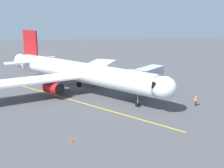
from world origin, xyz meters
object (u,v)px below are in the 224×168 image
object	(u,v)px
jet_bridge	(143,77)
ground_crew_marshaller	(196,101)
tug_near_nose	(94,72)
airplane	(79,72)
safety_cone_wing_port	(175,100)
safety_cone_nose_left	(71,140)
safety_cone_nose_right	(153,92)

from	to	relation	value
jet_bridge	ground_crew_marshaller	world-z (taller)	jet_bridge
jet_bridge	tug_near_nose	bearing A→B (deg)	-64.18
airplane	safety_cone_wing_port	xyz separation A→B (m)	(-17.32, 6.89, -3.73)
jet_bridge	safety_cone_nose_left	xyz separation A→B (m)	(11.68, 17.86, -3.49)
ground_crew_marshaller	tug_near_nose	world-z (taller)	ground_crew_marshaller
safety_cone_nose_left	tug_near_nose	bearing A→B (deg)	-94.06
airplane	ground_crew_marshaller	distance (m)	22.38
jet_bridge	tug_near_nose	xyz separation A→B (m)	(9.08, -18.77, -3.06)
safety_cone_nose_right	safety_cone_wing_port	size ratio (longest dim) A/B	1.00
tug_near_nose	safety_cone_wing_port	xyz separation A→B (m)	(-14.42, 22.13, -0.43)
safety_cone_nose_right	safety_cone_wing_port	xyz separation A→B (m)	(-3.03, 4.89, 0.00)
ground_crew_marshaller	safety_cone_nose_right	size ratio (longest dim) A/B	3.11
airplane	safety_cone_wing_port	world-z (taller)	airplane
tug_near_nose	safety_cone_nose_left	distance (m)	36.72
safety_cone_wing_port	ground_crew_marshaller	bearing A→B (deg)	137.08
safety_cone_nose_left	jet_bridge	bearing A→B (deg)	-123.20
airplane	safety_cone_nose_right	bearing A→B (deg)	172.01
jet_bridge	tug_near_nose	size ratio (longest dim) A/B	3.59
safety_cone_nose_right	safety_cone_wing_port	distance (m)	5.75
airplane	safety_cone_nose_left	xyz separation A→B (m)	(-0.30, 21.39, -3.73)
ground_crew_marshaller	safety_cone_nose_right	world-z (taller)	ground_crew_marshaller
jet_bridge	airplane	bearing A→B (deg)	-16.45
tug_near_nose	safety_cone_nose_right	bearing A→B (deg)	123.47
safety_cone_nose_left	safety_cone_nose_right	bearing A→B (deg)	-125.83
airplane	tug_near_nose	distance (m)	15.85
safety_cone_nose_left	safety_cone_nose_right	xyz separation A→B (m)	(-14.00, -19.39, 0.00)
safety_cone_nose_left	ground_crew_marshaller	bearing A→B (deg)	-148.80
tug_near_nose	safety_cone_nose_right	distance (m)	20.67
airplane	jet_bridge	size ratio (longest dim) A/B	3.42
airplane	jet_bridge	xyz separation A→B (m)	(-11.98, 3.54, -0.24)
tug_near_nose	safety_cone_nose_left	xyz separation A→B (m)	(2.60, 36.63, -0.43)
safety_cone_nose_left	safety_cone_wing_port	size ratio (longest dim) A/B	1.00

